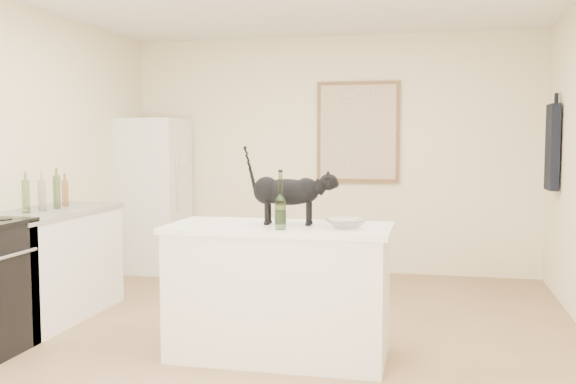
{
  "coord_description": "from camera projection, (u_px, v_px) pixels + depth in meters",
  "views": [
    {
      "loc": [
        1.1,
        -4.45,
        1.48
      ],
      "look_at": [
        0.15,
        -0.15,
        1.12
      ],
      "focal_mm": 40.88,
      "sensor_mm": 36.0,
      "label": 1
    }
  ],
  "objects": [
    {
      "name": "floor",
      "position": [
        272.0,
        346.0,
        4.69
      ],
      "size": [
        5.5,
        5.5,
        0.0
      ],
      "primitive_type": "plane",
      "color": "#A97F5A",
      "rests_on": "ground"
    },
    {
      "name": "wall_back",
      "position": [
        331.0,
        155.0,
        7.26
      ],
      "size": [
        4.5,
        0.0,
        4.5
      ],
      "primitive_type": "plane",
      "rotation": [
        1.57,
        0.0,
        0.0
      ],
      "color": "#FCEAC3",
      "rests_on": "ground"
    },
    {
      "name": "wall_front",
      "position": [
        46.0,
        200.0,
        1.91
      ],
      "size": [
        4.5,
        0.0,
        4.5
      ],
      "primitive_type": "plane",
      "rotation": [
        -1.57,
        0.0,
        0.0
      ],
      "color": "#FCEAC3",
      "rests_on": "ground"
    },
    {
      "name": "island_base",
      "position": [
        279.0,
        294.0,
        4.44
      ],
      "size": [
        1.44,
        0.67,
        0.86
      ],
      "primitive_type": "cube",
      "color": "white",
      "rests_on": "floor"
    },
    {
      "name": "island_top",
      "position": [
        279.0,
        228.0,
        4.4
      ],
      "size": [
        1.5,
        0.7,
        0.04
      ],
      "primitive_type": "cube",
      "color": "white",
      "rests_on": "island_base"
    },
    {
      "name": "left_cabinets",
      "position": [
        50.0,
        267.0,
        5.36
      ],
      "size": [
        0.6,
        1.4,
        0.86
      ],
      "primitive_type": "cube",
      "color": "white",
      "rests_on": "floor"
    },
    {
      "name": "left_countertop",
      "position": [
        48.0,
        212.0,
        5.33
      ],
      "size": [
        0.62,
        1.44,
        0.04
      ],
      "primitive_type": "cube",
      "color": "gray",
      "rests_on": "left_cabinets"
    },
    {
      "name": "fridge",
      "position": [
        153.0,
        195.0,
        7.33
      ],
      "size": [
        0.68,
        0.68,
        1.7
      ],
      "primitive_type": "cube",
      "color": "white",
      "rests_on": "floor"
    },
    {
      "name": "artwork_frame",
      "position": [
        358.0,
        132.0,
        7.15
      ],
      "size": [
        0.9,
        0.03,
        1.1
      ],
      "primitive_type": "cube",
      "color": "brown",
      "rests_on": "wall_back"
    },
    {
      "name": "artwork_canvas",
      "position": [
        358.0,
        132.0,
        7.13
      ],
      "size": [
        0.82,
        0.0,
        1.02
      ],
      "primitive_type": "cube",
      "color": "beige",
      "rests_on": "wall_back"
    },
    {
      "name": "hanging_garment",
      "position": [
        552.0,
        147.0,
        6.1
      ],
      "size": [
        0.08,
        0.34,
        0.8
      ],
      "primitive_type": "cube",
      "color": "black",
      "rests_on": "wall_right"
    },
    {
      "name": "black_cat",
      "position": [
        287.0,
        196.0,
        4.41
      ],
      "size": [
        0.57,
        0.2,
        0.39
      ],
      "primitive_type": null,
      "rotation": [
        0.0,
        0.0,
        0.05
      ],
      "color": "black",
      "rests_on": "island_top"
    },
    {
      "name": "wine_bottle",
      "position": [
        280.0,
        203.0,
        4.17
      ],
      "size": [
        0.09,
        0.09,
        0.33
      ],
      "primitive_type": "cylinder",
      "rotation": [
        0.0,
        0.0,
        0.34
      ],
      "color": "#2B5020",
      "rests_on": "island_top"
    },
    {
      "name": "glass_bowl",
      "position": [
        345.0,
        224.0,
        4.22
      ],
      "size": [
        0.34,
        0.34,
        0.06
      ],
      "primitive_type": "imported",
      "rotation": [
        0.0,
        0.0,
        0.37
      ],
      "color": "silver",
      "rests_on": "island_top"
    },
    {
      "name": "fridge_paper",
      "position": [
        183.0,
        156.0,
        7.25
      ],
      "size": [
        0.03,
        0.16,
        0.2
      ],
      "primitive_type": "cube",
      "rotation": [
        0.0,
        0.0,
        -0.18
      ],
      "color": "white",
      "rests_on": "fridge"
    },
    {
      "name": "counter_bottle_cluster",
      "position": [
        47.0,
        194.0,
        5.34
      ],
      "size": [
        0.12,
        0.58,
        0.28
      ],
      "color": "#1A4517",
      "rests_on": "left_countertop"
    }
  ]
}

